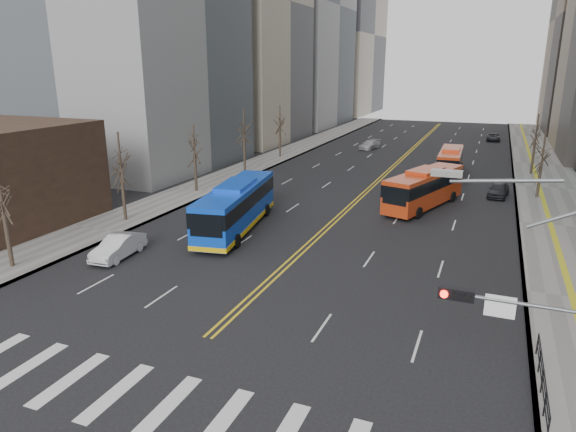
# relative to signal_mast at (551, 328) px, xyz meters

# --- Properties ---
(ground) EXTENTS (220.00, 220.00, 0.00)m
(ground) POSITION_rel_signal_mast_xyz_m (-13.77, -2.00, -4.86)
(ground) COLOR black
(sidewalk_right) EXTENTS (7.00, 130.00, 0.15)m
(sidewalk_right) POSITION_rel_signal_mast_xyz_m (3.73, 43.00, -4.78)
(sidewalk_right) COLOR slate
(sidewalk_right) RESTS_ON ground
(sidewalk_left) EXTENTS (5.00, 130.00, 0.15)m
(sidewalk_left) POSITION_rel_signal_mast_xyz_m (-30.27, 43.00, -4.78)
(sidewalk_left) COLOR slate
(sidewalk_left) RESTS_ON ground
(crosswalk) EXTENTS (26.70, 4.00, 0.01)m
(crosswalk) POSITION_rel_signal_mast_xyz_m (-13.77, -2.00, -4.85)
(crosswalk) COLOR silver
(crosswalk) RESTS_ON ground
(centerline) EXTENTS (0.55, 100.00, 0.01)m
(centerline) POSITION_rel_signal_mast_xyz_m (-13.77, 53.00, -4.85)
(centerline) COLOR gold
(centerline) RESTS_ON ground
(signal_mast) EXTENTS (5.37, 0.37, 9.39)m
(signal_mast) POSITION_rel_signal_mast_xyz_m (0.00, 0.00, 0.00)
(signal_mast) COLOR slate
(signal_mast) RESTS_ON ground
(pedestrian_railing) EXTENTS (0.06, 6.06, 1.02)m
(pedestrian_railing) POSITION_rel_signal_mast_xyz_m (0.53, 4.00, -4.03)
(pedestrian_railing) COLOR black
(pedestrian_railing) RESTS_ON sidewalk_right
(street_trees) EXTENTS (35.20, 47.20, 7.60)m
(street_trees) POSITION_rel_signal_mast_xyz_m (-20.94, 32.55, 0.02)
(street_trees) COLOR #2D221B
(street_trees) RESTS_ON ground
(blue_bus) EXTENTS (4.79, 13.10, 3.72)m
(blue_bus) POSITION_rel_signal_mast_xyz_m (-20.24, 18.54, -2.91)
(blue_bus) COLOR blue
(blue_bus) RESTS_ON ground
(red_bus_near) EXTENTS (5.87, 11.43, 3.54)m
(red_bus_near) POSITION_rel_signal_mast_xyz_m (-7.54, 30.57, -2.88)
(red_bus_near) COLOR #B93613
(red_bus_near) RESTS_ON ground
(red_bus_far) EXTENTS (2.84, 10.35, 3.29)m
(red_bus_far) POSITION_rel_signal_mast_xyz_m (-6.65, 45.96, -3.02)
(red_bus_far) COLOR #B93613
(red_bus_far) RESTS_ON ground
(car_white) EXTENTS (1.92, 4.65, 1.50)m
(car_white) POSITION_rel_signal_mast_xyz_m (-24.73, 10.08, -4.11)
(car_white) COLOR silver
(car_white) RESTS_ON ground
(car_dark_mid) EXTENTS (2.20, 4.34, 1.42)m
(car_dark_mid) POSITION_rel_signal_mast_xyz_m (-1.27, 37.28, -4.15)
(car_dark_mid) COLOR black
(car_dark_mid) RESTS_ON ground
(car_silver) EXTENTS (2.95, 5.01, 1.36)m
(car_silver) POSITION_rel_signal_mast_xyz_m (-19.87, 62.05, -4.17)
(car_silver) COLOR #AEADB3
(car_silver) RESTS_ON ground
(car_dark_far) EXTENTS (2.17, 4.63, 1.28)m
(car_dark_far) POSITION_rel_signal_mast_xyz_m (-2.37, 78.76, -4.22)
(car_dark_far) COLOR black
(car_dark_far) RESTS_ON ground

